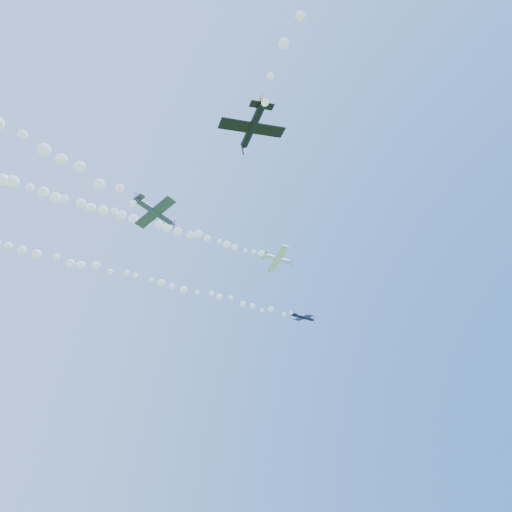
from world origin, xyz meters
TOP-DOWN VIEW (x-y plane):
  - plane_white at (16.49, -0.41)m, footprint 7.47×7.66m
  - smoke_trail_white at (-23.56, 6.29)m, footprint 75.74×14.95m
  - plane_navy at (27.98, 5.08)m, footprint 6.29×6.45m
  - smoke_trail_navy at (-16.38, 12.46)m, footprint 85.06×16.05m
  - plane_grey at (-15.15, -10.60)m, footprint 7.74×8.18m
  - plane_black at (-14.70, -34.94)m, footprint 7.18×6.87m

SIDE VIEW (x-z plane):
  - plane_black at x=-14.70m, z-range 37.87..39.84m
  - plane_grey at x=-15.15m, z-range 42.59..45.47m
  - smoke_trail_navy at x=-16.38m, z-range 44.56..47.07m
  - plane_navy at x=27.98m, z-range 44.96..47.07m
  - smoke_trail_white at x=-23.56m, z-range 52.38..55.50m
  - plane_white at x=16.49m, z-range 53.00..55.49m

